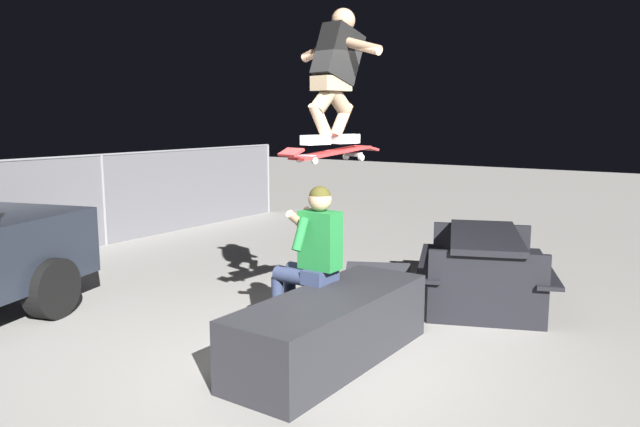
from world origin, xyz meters
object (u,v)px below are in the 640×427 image
(picnic_table_back, at_px, (484,257))
(kicker_ramp, at_px, (376,296))
(ledge_box_main, at_px, (331,328))
(skater_airborne, at_px, (336,70))
(person_sitting_on_ledge, at_px, (309,254))
(skateboard, at_px, (331,153))

(picnic_table_back, bearing_deg, kicker_ramp, 122.93)
(ledge_box_main, height_order, skater_airborne, skater_airborne)
(person_sitting_on_ledge, relative_size, skater_airborne, 1.24)
(kicker_ramp, bearing_deg, picnic_table_back, -57.07)
(ledge_box_main, bearing_deg, kicker_ramp, 16.16)
(skater_airborne, bearing_deg, skateboard, 168.11)
(skateboard, height_order, skater_airborne, skater_airborne)
(ledge_box_main, xyz_separation_m, skater_airborne, (0.44, 0.24, 2.07))
(ledge_box_main, relative_size, skater_airborne, 1.80)
(person_sitting_on_ledge, relative_size, kicker_ramp, 1.06)
(person_sitting_on_ledge, xyz_separation_m, skater_airborne, (0.15, -0.17, 1.56))
(skater_airborne, bearing_deg, person_sitting_on_ledge, 132.31)
(skateboard, xyz_separation_m, kicker_ramp, (1.22, 0.21, -1.59))
(skateboard, distance_m, kicker_ramp, 2.02)
(ledge_box_main, relative_size, skateboard, 1.94)
(ledge_box_main, distance_m, kicker_ramp, 1.68)
(kicker_ramp, bearing_deg, person_sitting_on_ledge, -177.53)
(person_sitting_on_ledge, bearing_deg, kicker_ramp, 2.47)
(skateboard, height_order, picnic_table_back, skateboard)
(ledge_box_main, height_order, kicker_ramp, ledge_box_main)
(ledge_box_main, height_order, person_sitting_on_ledge, person_sitting_on_ledge)
(person_sitting_on_ledge, distance_m, skater_airborne, 1.58)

